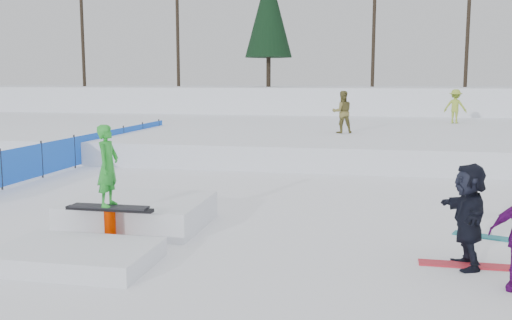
% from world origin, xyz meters
% --- Properties ---
extents(ground, '(120.00, 120.00, 0.00)m').
position_xyz_m(ground, '(0.00, 0.00, 0.00)').
color(ground, white).
extents(snow_berm, '(60.00, 14.00, 2.40)m').
position_xyz_m(snow_berm, '(0.00, 30.00, 1.20)').
color(snow_berm, white).
rests_on(snow_berm, ground).
extents(snow_midrise, '(50.00, 18.00, 0.80)m').
position_xyz_m(snow_midrise, '(0.00, 16.00, 0.40)').
color(snow_midrise, white).
rests_on(snow_midrise, ground).
extents(safety_fence, '(0.05, 16.00, 1.10)m').
position_xyz_m(safety_fence, '(-6.50, 6.60, 0.55)').
color(safety_fence, blue).
rests_on(safety_fence, ground).
extents(treeline, '(40.24, 4.22, 10.50)m').
position_xyz_m(treeline, '(6.18, 28.28, 7.45)').
color(treeline, black).
rests_on(treeline, snow_berm).
extents(walker_olive, '(0.95, 0.83, 1.65)m').
position_xyz_m(walker_olive, '(1.88, 12.22, 1.63)').
color(walker_olive, brown).
rests_on(walker_olive, snow_midrise).
extents(walker_ygreen, '(1.19, 0.92, 1.63)m').
position_xyz_m(walker_ygreen, '(6.93, 18.38, 1.62)').
color(walker_ygreen, '#96B236').
rests_on(walker_ygreen, snow_midrise).
extents(spectator_dark, '(0.69, 1.57, 1.63)m').
position_xyz_m(spectator_dark, '(4.50, -1.37, 0.82)').
color(spectator_dark, black).
rests_on(spectator_dark, ground).
extents(loose_board_red, '(1.40, 0.30, 0.03)m').
position_xyz_m(loose_board_red, '(4.50, -1.32, 0.01)').
color(loose_board_red, red).
rests_on(loose_board_red, ground).
extents(loose_board_teal, '(1.41, 0.76, 0.03)m').
position_xyz_m(loose_board_teal, '(5.25, 0.42, 0.01)').
color(loose_board_teal, '#1F6F78').
rests_on(loose_board_teal, ground).
extents(jib_rail_feature, '(2.60, 4.40, 2.11)m').
position_xyz_m(jib_rail_feature, '(-1.45, -0.72, 0.30)').
color(jib_rail_feature, white).
rests_on(jib_rail_feature, ground).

